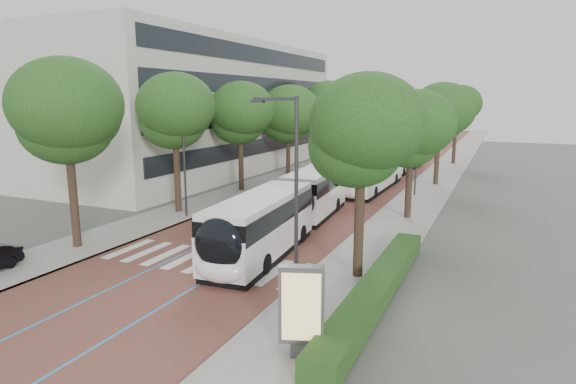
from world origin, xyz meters
The scene contains 20 objects.
ground centered at (0.00, 0.00, 0.00)m, with size 160.00×160.00×0.00m, color #51544C.
road centered at (0.00, 40.00, 0.01)m, with size 11.00×140.00×0.02m, color brown.
sidewalk_left centered at (-7.50, 40.00, 0.06)m, with size 4.00×140.00×0.12m, color gray.
sidewalk_right centered at (7.50, 40.00, 0.06)m, with size 4.00×140.00×0.12m, color gray.
kerb_left centered at (-5.60, 40.00, 0.06)m, with size 0.20×140.00×0.14m, color gray.
kerb_right centered at (5.60, 40.00, 0.06)m, with size 0.20×140.00×0.14m, color gray.
zebra_crossing centered at (0.20, 1.00, 0.03)m, with size 10.55×3.60×0.01m.
lane_line_left centered at (-1.60, 40.00, 0.02)m, with size 0.12×126.00×0.01m, color #2782C3.
lane_line_right centered at (1.60, 40.00, 0.02)m, with size 0.12×126.00×0.01m, color #2782C3.
office_building centered at (-19.47, 28.00, 7.00)m, with size 18.11×40.00×14.00m.
hedge centered at (9.10, 0.00, 0.52)m, with size 1.20×14.00×0.80m, color #1E4618.
streetlight_near centered at (6.62, -3.00, 4.82)m, with size 1.82×0.20×8.00m.
streetlight_far centered at (6.62, 22.00, 4.82)m, with size 1.82×0.20×8.00m.
lamp_post_left centered at (-6.10, 8.00, 4.12)m, with size 0.14×0.14×8.00m, color #313234.
trees_left centered at (-7.50, 25.62, 6.77)m, with size 6.35×60.47×9.64m.
trees_right centered at (7.70, 23.21, 6.36)m, with size 5.79×47.11×9.04m.
lead_bus centered at (2.05, 6.68, 1.63)m, with size 3.89×18.53×3.20m.
bus_queued_0 centered at (2.88, 22.93, 1.62)m, with size 2.74×12.44×3.20m.
bus_queued_1 centered at (2.82, 35.37, 1.62)m, with size 2.97×12.48×3.20m.
ad_panel centered at (8.03, -5.43, 1.66)m, with size 1.46×0.83×2.93m.
Camera 1 is at (13.36, -18.23, 8.06)m, focal length 30.00 mm.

